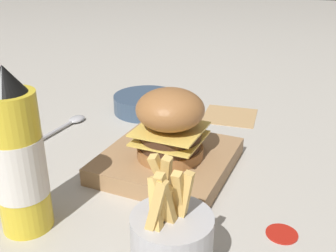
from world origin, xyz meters
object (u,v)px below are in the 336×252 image
(serving_board, at_px, (168,160))
(burger, at_px, (170,123))
(ketchup_bottle, at_px, (18,160))
(spoon, at_px, (71,122))
(fries_basket, at_px, (171,241))
(side_bowl, at_px, (147,103))

(serving_board, bearing_deg, burger, 130.50)
(burger, bearing_deg, serving_board, -49.50)
(ketchup_bottle, height_order, spoon, ketchup_bottle)
(serving_board, distance_m, spoon, 0.28)
(burger, height_order, ketchup_bottle, ketchup_bottle)
(burger, xyz_separation_m, ketchup_bottle, (0.12, 0.21, 0.01))
(fries_basket, xyz_separation_m, side_bowl, (0.26, -0.45, -0.02))
(burger, distance_m, side_bowl, 0.29)
(fries_basket, bearing_deg, burger, -66.04)
(spoon, bearing_deg, serving_board, -106.66)
(burger, bearing_deg, fries_basket, 113.96)
(serving_board, height_order, burger, burger)
(ketchup_bottle, bearing_deg, burger, -119.08)
(burger, relative_size, fries_basket, 0.81)
(serving_board, relative_size, spoon, 1.42)
(serving_board, xyz_separation_m, spoon, (0.27, -0.09, -0.01))
(fries_basket, height_order, spoon, fries_basket)
(ketchup_bottle, relative_size, fries_basket, 1.56)
(ketchup_bottle, bearing_deg, serving_board, -116.44)
(fries_basket, bearing_deg, serving_board, -65.22)
(side_bowl, bearing_deg, burger, 124.75)
(ketchup_bottle, xyz_separation_m, spoon, (0.16, -0.31, -0.10))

